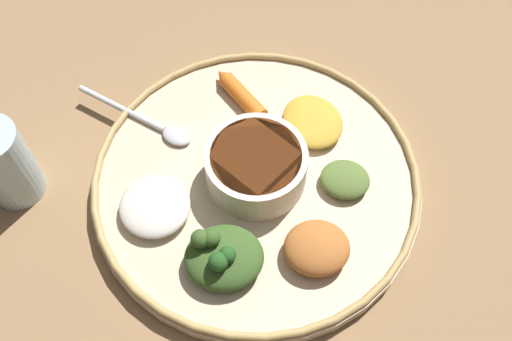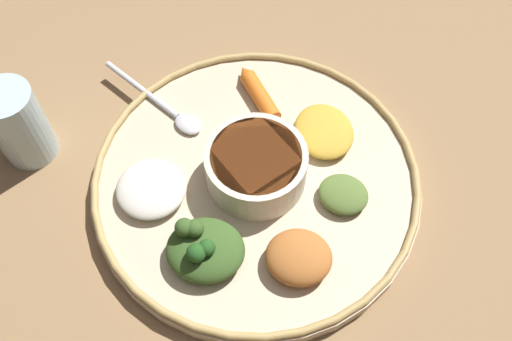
{
  "view_description": "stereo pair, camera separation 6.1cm",
  "coord_description": "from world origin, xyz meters",
  "px_view_note": "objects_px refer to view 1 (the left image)",
  "views": [
    {
      "loc": [
        0.28,
        -0.13,
        0.55
      ],
      "look_at": [
        0.0,
        0.0,
        0.03
      ],
      "focal_mm": 40.61,
      "sensor_mm": 36.0,
      "label": 1
    },
    {
      "loc": [
        0.3,
        -0.08,
        0.55
      ],
      "look_at": [
        0.0,
        0.0,
        0.03
      ],
      "focal_mm": 40.61,
      "sensor_mm": 36.0,
      "label": 2
    }
  ],
  "objects_px": {
    "greens_pile": "(223,256)",
    "drinking_glass": "(6,167)",
    "carrot_near_spoon": "(240,94)",
    "center_bowl": "(256,166)",
    "spoon": "(152,123)"
  },
  "relations": [
    {
      "from": "greens_pile",
      "to": "drinking_glass",
      "type": "relative_size",
      "value": 1.0
    },
    {
      "from": "carrot_near_spoon",
      "to": "drinking_glass",
      "type": "distance_m",
      "value": 0.26
    },
    {
      "from": "greens_pile",
      "to": "drinking_glass",
      "type": "xyz_separation_m",
      "value": [
        -0.18,
        -0.16,
        0.01
      ]
    },
    {
      "from": "center_bowl",
      "to": "carrot_near_spoon",
      "type": "height_order",
      "value": "center_bowl"
    },
    {
      "from": "carrot_near_spoon",
      "to": "drinking_glass",
      "type": "height_order",
      "value": "drinking_glass"
    },
    {
      "from": "center_bowl",
      "to": "greens_pile",
      "type": "height_order",
      "value": "same"
    },
    {
      "from": "greens_pile",
      "to": "drinking_glass",
      "type": "bearing_deg",
      "value": -138.25
    },
    {
      "from": "center_bowl",
      "to": "spoon",
      "type": "relative_size",
      "value": 0.78
    },
    {
      "from": "spoon",
      "to": "greens_pile",
      "type": "distance_m",
      "value": 0.19
    },
    {
      "from": "spoon",
      "to": "carrot_near_spoon",
      "type": "height_order",
      "value": "carrot_near_spoon"
    },
    {
      "from": "center_bowl",
      "to": "drinking_glass",
      "type": "relative_size",
      "value": 1.09
    },
    {
      "from": "carrot_near_spoon",
      "to": "drinking_glass",
      "type": "xyz_separation_m",
      "value": [
        -0.0,
        -0.26,
        0.01
      ]
    },
    {
      "from": "greens_pile",
      "to": "carrot_near_spoon",
      "type": "xyz_separation_m",
      "value": [
        -0.18,
        0.1,
        -0.01
      ]
    },
    {
      "from": "spoon",
      "to": "carrot_near_spoon",
      "type": "relative_size",
      "value": 1.59
    },
    {
      "from": "drinking_glass",
      "to": "center_bowl",
      "type": "bearing_deg",
      "value": 65.06
    }
  ]
}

